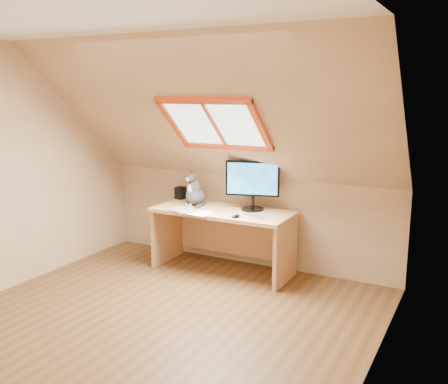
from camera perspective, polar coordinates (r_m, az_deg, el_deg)
The scene contains 10 objects.
ground at distance 4.41m, azimuth -7.74°, elevation -14.63°, with size 3.50×3.50×0.00m, color brown.
room_shell at distance 3.92m, azimuth -9.09°, elevation 3.99°, with size 3.52×3.52×2.41m.
desk at distance 5.44m, azimuth 0.20°, elevation -4.10°, with size 1.51×0.66×0.69m.
monitor at distance 5.27m, azimuth 3.28°, elevation 1.15°, with size 0.56×0.24×0.53m.
cat at distance 5.54m, azimuth -3.32°, elevation -0.03°, with size 0.30×0.32×0.40m.
desk_speaker at distance 5.88m, azimuth -5.02°, elevation -0.10°, with size 0.10×0.10×0.14m, color black.
graphics_tablet at distance 5.30m, azimuth -4.64°, elevation -2.08°, with size 0.30×0.22×0.01m, color #B2B2B7.
mouse at distance 5.00m, azimuth 1.36°, elevation -2.78°, with size 0.06×0.10×0.03m, color black.
papers at distance 5.20m, azimuth -3.19°, elevation -2.39°, with size 0.33×0.27×0.00m.
cables at distance 5.08m, azimuth 2.55°, elevation -2.67°, with size 0.51×0.26×0.01m.
Camera 1 is at (2.35, -3.19, 1.93)m, focal length 40.00 mm.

